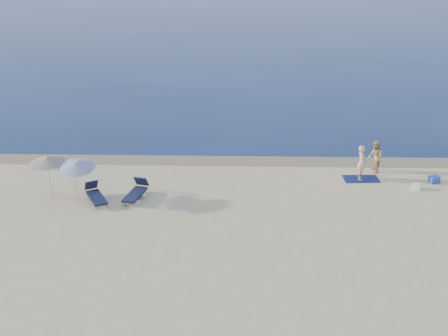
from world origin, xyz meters
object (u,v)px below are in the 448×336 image
object	(u,v)px
blue_cooler	(434,180)
umbrella_near	(76,165)
person_right	(375,157)
person_left	(361,163)

from	to	relation	value
blue_cooler	umbrella_near	size ratio (longest dim) A/B	0.22
person_right	blue_cooler	bearing A→B (deg)	61.57
blue_cooler	umbrella_near	bearing A→B (deg)	169.66
person_left	person_right	bearing A→B (deg)	-38.14
person_left	blue_cooler	distance (m)	3.50
person_left	blue_cooler	size ratio (longest dim) A/B	3.79
person_left	person_right	size ratio (longest dim) A/B	1.06
person_right	blue_cooler	distance (m)	2.90
person_right	blue_cooler	xyz separation A→B (m)	(2.55, -1.23, -0.65)
person_left	person_right	world-z (taller)	person_left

